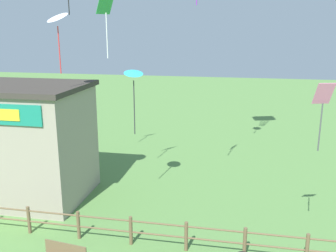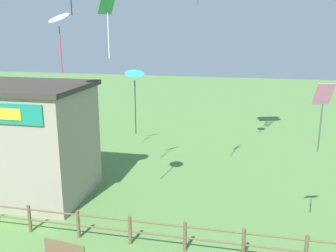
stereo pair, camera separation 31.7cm
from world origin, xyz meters
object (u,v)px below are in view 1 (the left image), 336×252
object	(u,v)px
seaside_building	(7,140)
kite_pink_diamond	(323,104)
kite_cyan_delta	(134,76)
kite_green_diamond	(106,10)
kite_white_delta	(57,19)

from	to	relation	value
seaside_building	kite_pink_diamond	size ratio (longest dim) A/B	3.35
kite_cyan_delta	kite_green_diamond	xyz separation A→B (m)	(-1.37, 0.43, 2.94)
seaside_building	kite_green_diamond	size ratio (longest dim) A/B	2.74
kite_pink_diamond	kite_cyan_delta	bearing A→B (deg)	158.37
seaside_building	kite_cyan_delta	world-z (taller)	kite_cyan_delta
kite_green_diamond	seaside_building	bearing A→B (deg)	-169.94
kite_pink_diamond	kite_white_delta	world-z (taller)	kite_white_delta
kite_white_delta	kite_green_diamond	world-z (taller)	kite_green_diamond
kite_white_delta	kite_green_diamond	xyz separation A→B (m)	(1.57, 1.70, 0.42)
seaside_building	kite_cyan_delta	bearing A→B (deg)	4.30
kite_pink_diamond	kite_cyan_delta	distance (m)	8.27
kite_pink_diamond	kite_white_delta	size ratio (longest dim) A/B	0.93
seaside_building	kite_white_delta	world-z (taller)	kite_white_delta
kite_pink_diamond	kite_green_diamond	world-z (taller)	kite_green_diamond
kite_green_diamond	kite_white_delta	bearing A→B (deg)	-132.81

